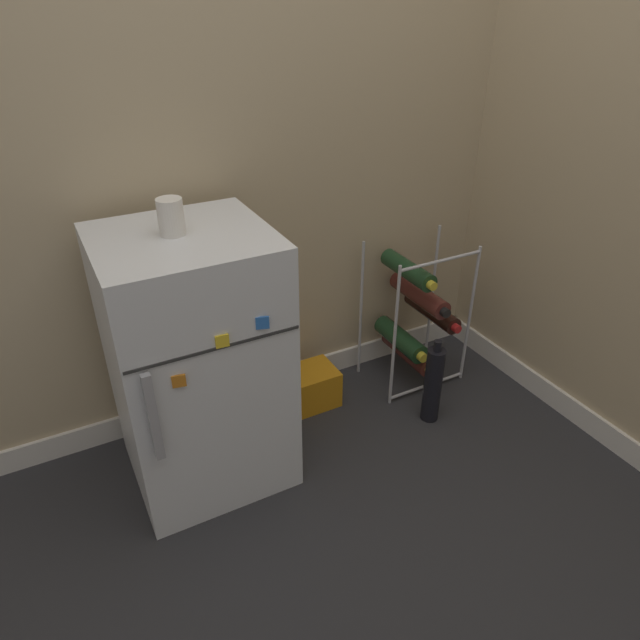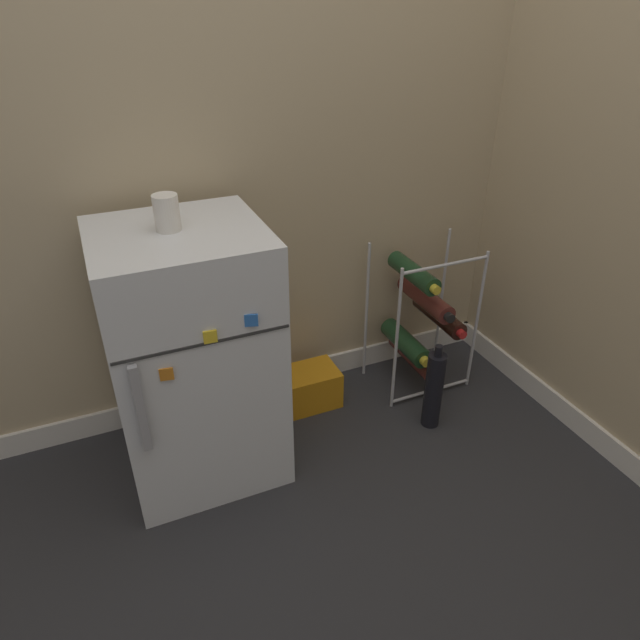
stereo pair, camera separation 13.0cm
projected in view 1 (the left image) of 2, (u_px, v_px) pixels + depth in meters
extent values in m
plane|color=#28282B|center=(370.00, 468.00, 1.93)|extent=(14.00, 14.00, 0.00)
cube|color=tan|center=(285.00, 46.00, 1.74)|extent=(6.62, 0.06, 2.50)
cube|color=silver|center=(298.00, 373.00, 2.33)|extent=(6.62, 0.01, 0.09)
cube|color=silver|center=(197.00, 363.00, 1.74)|extent=(0.48, 0.45, 0.84)
cube|color=#2D2D2D|center=(216.00, 349.00, 1.47)|extent=(0.47, 0.00, 0.01)
cube|color=#9E9EA3|center=(153.00, 418.00, 1.45)|extent=(0.02, 0.02, 0.27)
cube|color=blue|center=(262.00, 323.00, 1.50)|extent=(0.04, 0.02, 0.04)
cube|color=yellow|center=(222.00, 341.00, 1.46)|extent=(0.04, 0.01, 0.04)
cube|color=orange|center=(179.00, 381.00, 1.46)|extent=(0.04, 0.01, 0.04)
cylinder|color=#B2B2B7|center=(395.00, 339.00, 2.08)|extent=(0.01, 0.01, 0.59)
cylinder|color=#B2B2B7|center=(470.00, 316.00, 2.23)|extent=(0.01, 0.01, 0.59)
cylinder|color=#B2B2B7|center=(361.00, 311.00, 2.26)|extent=(0.01, 0.01, 0.59)
cylinder|color=#B2B2B7|center=(432.00, 291.00, 2.41)|extent=(0.01, 0.01, 0.59)
cylinder|color=#B2B2B7|center=(426.00, 385.00, 2.29)|extent=(0.35, 0.01, 0.01)
cylinder|color=#B2B2B7|center=(441.00, 261.00, 2.01)|extent=(0.35, 0.01, 0.01)
cylinder|color=#56231E|center=(408.00, 351.00, 2.33)|extent=(0.08, 0.27, 0.08)
cylinder|color=gold|center=(430.00, 370.00, 2.21)|extent=(0.04, 0.02, 0.04)
cylinder|color=#19381E|center=(400.00, 339.00, 2.27)|extent=(0.08, 0.26, 0.08)
cylinder|color=gold|center=(422.00, 357.00, 2.16)|extent=(0.04, 0.02, 0.04)
cylinder|color=black|center=(432.00, 311.00, 2.28)|extent=(0.07, 0.28, 0.07)
cylinder|color=red|center=(456.00, 328.00, 2.17)|extent=(0.03, 0.02, 0.03)
cylinder|color=#56231E|center=(419.00, 295.00, 2.21)|extent=(0.07, 0.30, 0.07)
cylinder|color=black|center=(445.00, 313.00, 2.09)|extent=(0.03, 0.02, 0.03)
cylinder|color=#19381E|center=(408.00, 270.00, 2.12)|extent=(0.07, 0.27, 0.07)
cylinder|color=gold|center=(432.00, 286.00, 2.01)|extent=(0.03, 0.02, 0.03)
cube|color=orange|center=(305.00, 388.00, 2.19)|extent=(0.24, 0.16, 0.15)
cylinder|color=silver|center=(171.00, 217.00, 1.50)|extent=(0.07, 0.07, 0.10)
cylinder|color=black|center=(433.00, 385.00, 2.08)|extent=(0.07, 0.07, 0.30)
cylinder|color=black|center=(438.00, 346.00, 1.99)|extent=(0.03, 0.03, 0.04)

